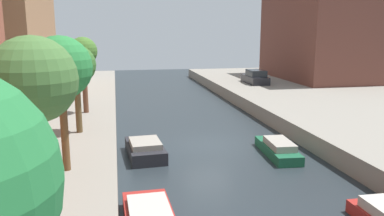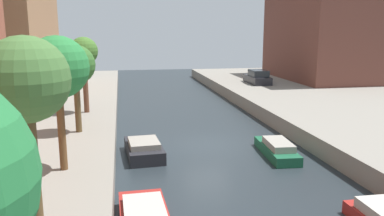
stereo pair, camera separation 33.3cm
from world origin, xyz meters
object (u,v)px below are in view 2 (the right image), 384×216
at_px(street_tree_4, 84,53).
at_px(street_tree_1, 26,82).
at_px(low_block_right, 330,33).
at_px(street_tree_3, 75,66).
at_px(parked_car, 258,78).
at_px(moored_boat_left_2, 144,149).
at_px(street_tree_2, 57,69).
at_px(moored_boat_right_2, 277,149).

bearing_deg(street_tree_4, street_tree_1, -90.00).
distance_m(low_block_right, street_tree_3, 31.24).
xyz_separation_m(parked_car, moored_boat_left_2, (-12.53, -17.95, -1.18)).
height_order(street_tree_3, moored_boat_left_2, street_tree_3).
xyz_separation_m(street_tree_4, parked_car, (15.82, 11.19, -3.27)).
relative_size(street_tree_1, street_tree_4, 1.06).
relative_size(street_tree_1, street_tree_2, 1.01).
relative_size(street_tree_1, street_tree_3, 1.13).
bearing_deg(street_tree_1, parked_car, 59.42).
bearing_deg(street_tree_3, low_block_right, 37.09).
relative_size(street_tree_2, moored_boat_right_2, 1.29).
distance_m(moored_boat_left_2, moored_boat_right_2, 6.78).
bearing_deg(street_tree_2, low_block_right, 44.56).
bearing_deg(low_block_right, street_tree_4, -151.05).
bearing_deg(moored_boat_left_2, street_tree_1, -110.48).
xyz_separation_m(street_tree_2, street_tree_3, (0.00, 5.69, -0.42)).
height_order(street_tree_1, street_tree_4, street_tree_1).
bearing_deg(moored_boat_left_2, street_tree_2, -129.61).
distance_m(street_tree_4, moored_boat_right_2, 13.48).
distance_m(street_tree_1, street_tree_4, 15.58).
distance_m(low_block_right, moored_boat_right_2, 26.85).
relative_size(street_tree_1, moored_boat_left_2, 1.45).
bearing_deg(street_tree_1, moored_boat_left_2, 69.52).
bearing_deg(moored_boat_left_2, moored_boat_right_2, -9.26).
bearing_deg(street_tree_3, street_tree_4, 90.00).
bearing_deg(low_block_right, street_tree_2, -135.44).
distance_m(street_tree_2, moored_boat_right_2, 11.36).
height_order(street_tree_1, street_tree_3, street_tree_1).
distance_m(street_tree_2, street_tree_4, 10.74).
relative_size(street_tree_3, street_tree_4, 0.94).
relative_size(low_block_right, street_tree_4, 2.82).
bearing_deg(street_tree_2, street_tree_4, 90.00).
distance_m(street_tree_2, street_tree_3, 5.71).
bearing_deg(low_block_right, moored_boat_right_2, -124.57).
distance_m(street_tree_2, moored_boat_left_2, 6.87).
relative_size(low_block_right, moored_boat_right_2, 3.47).
distance_m(street_tree_3, parked_car, 22.86).
bearing_deg(street_tree_3, parked_car, 45.74).
height_order(street_tree_3, street_tree_4, street_tree_4).
xyz_separation_m(low_block_right, street_tree_2, (-24.89, -24.51, -1.08)).
bearing_deg(low_block_right, moored_boat_left_2, -136.45).
height_order(low_block_right, street_tree_3, low_block_right).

